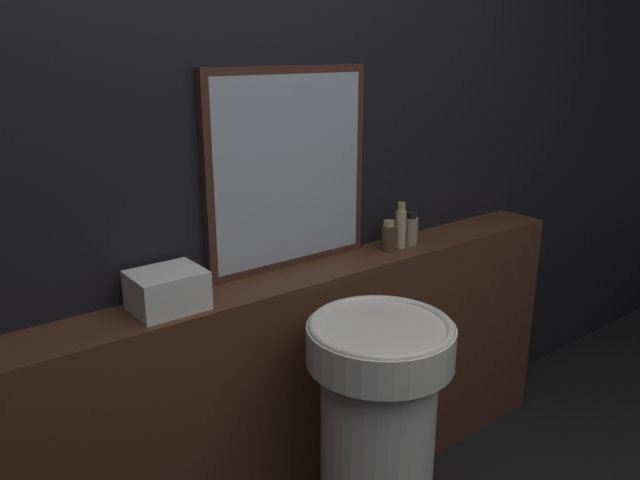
% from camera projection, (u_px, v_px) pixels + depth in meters
% --- Properties ---
extents(wall_back, '(8.00, 0.06, 2.50)m').
position_uv_depth(wall_back, '(255.00, 162.00, 1.98)').
color(wall_back, black).
rests_on(wall_back, ground_plane).
extents(vanity_counter, '(2.54, 0.21, 0.90)m').
position_uv_depth(vanity_counter, '(284.00, 402.00, 2.11)').
color(vanity_counter, '#512D1E').
rests_on(vanity_counter, ground_plane).
extents(pedestal_sink, '(0.42, 0.42, 0.87)m').
position_uv_depth(pedestal_sink, '(377.00, 444.00, 1.86)').
color(pedestal_sink, white).
rests_on(pedestal_sink, ground_plane).
extents(mirror, '(0.61, 0.03, 0.65)m').
position_uv_depth(mirror, '(289.00, 170.00, 2.00)').
color(mirror, '#47281E').
rests_on(mirror, vanity_counter).
extents(towel_stack, '(0.20, 0.16, 0.11)m').
position_uv_depth(towel_stack, '(167.00, 290.00, 1.73)').
color(towel_stack, white).
rests_on(towel_stack, vanity_counter).
extents(shampoo_bottle, '(0.05, 0.05, 0.11)m').
position_uv_depth(shampoo_bottle, '(389.00, 237.00, 2.24)').
color(shampoo_bottle, '#4C3823').
rests_on(shampoo_bottle, vanity_counter).
extents(conditioner_bottle, '(0.04, 0.04, 0.17)m').
position_uv_depth(conditioner_bottle, '(401.00, 227.00, 2.26)').
color(conditioner_bottle, '#C6B284').
rests_on(conditioner_bottle, vanity_counter).
extents(lotion_bottle, '(0.05, 0.05, 0.12)m').
position_uv_depth(lotion_bottle, '(411.00, 230.00, 2.30)').
color(lotion_bottle, gray).
rests_on(lotion_bottle, vanity_counter).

